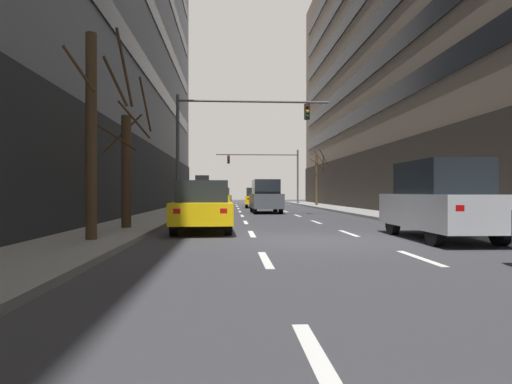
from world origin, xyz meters
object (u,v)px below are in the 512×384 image
at_px(taxi_driving_0, 256,198).
at_px(taxi_driving_1, 220,197).
at_px(taxi_driving_2, 202,207).
at_px(street_tree_0, 127,168).
at_px(car_parked_1, 440,201).
at_px(car_driving_3, 266,196).
at_px(street_tree_2, 317,177).
at_px(traffic_signal_1, 271,166).
at_px(street_tree_1, 92,132).
at_px(traffic_signal_0, 224,131).

distance_m(taxi_driving_0, taxi_driving_1, 4.58).
bearing_deg(taxi_driving_2, street_tree_0, 178.78).
bearing_deg(car_parked_1, taxi_driving_1, 103.43).
relative_size(car_driving_3, street_tree_2, 0.87).
height_order(traffic_signal_1, street_tree_1, traffic_signal_1).
height_order(taxi_driving_1, street_tree_2, street_tree_2).
bearing_deg(taxi_driving_0, car_driving_3, -89.83).
relative_size(taxi_driving_0, taxi_driving_2, 1.00).
distance_m(taxi_driving_2, traffic_signal_1, 30.96).
bearing_deg(taxi_driving_1, car_parked_1, -76.57).
bearing_deg(car_driving_3, car_parked_1, -77.00).
xyz_separation_m(taxi_driving_0, car_parked_1, (3.52, -24.09, 0.25)).
xyz_separation_m(taxi_driving_2, street_tree_1, (-2.45, -3.47, 1.94)).
relative_size(car_driving_3, street_tree_0, 0.90).
xyz_separation_m(street_tree_0, street_tree_1, (0.02, -3.52, 0.66)).
bearing_deg(car_driving_3, traffic_signal_1, 83.19).
distance_m(car_driving_3, street_tree_2, 12.70).
bearing_deg(street_tree_0, street_tree_1, -89.70).
bearing_deg(street_tree_2, taxi_driving_0, -157.58).
xyz_separation_m(taxi_driving_0, traffic_signal_1, (2.18, 9.08, 3.21)).
height_order(car_parked_1, traffic_signal_1, traffic_signal_1).
bearing_deg(car_driving_3, street_tree_1, -109.56).
bearing_deg(street_tree_1, street_tree_0, 90.30).
bearing_deg(traffic_signal_0, traffic_signal_1, 77.77).
bearing_deg(traffic_signal_0, car_driving_3, 54.52).
distance_m(car_parked_1, street_tree_0, 9.61).
xyz_separation_m(taxi_driving_0, traffic_signal_0, (-2.50, -12.53, 3.78)).
height_order(taxi_driving_0, traffic_signal_0, traffic_signal_0).
relative_size(car_parked_1, street_tree_0, 0.93).
relative_size(taxi_driving_0, street_tree_0, 0.94).
bearing_deg(street_tree_0, taxi_driving_2, -1.22).
height_order(taxi_driving_0, traffic_signal_1, traffic_signal_1).
relative_size(taxi_driving_2, traffic_signal_1, 0.52).
relative_size(taxi_driving_2, street_tree_2, 0.92).
bearing_deg(traffic_signal_0, street_tree_1, -104.11).
xyz_separation_m(taxi_driving_0, street_tree_1, (-5.57, -24.72, 1.95)).
bearing_deg(traffic_signal_0, street_tree_0, -109.58).
bearing_deg(street_tree_1, car_parked_1, 3.97).
height_order(taxi_driving_2, street_tree_1, street_tree_1).
xyz_separation_m(car_parked_1, traffic_signal_1, (-1.34, 33.18, 2.96)).
bearing_deg(taxi_driving_2, traffic_signal_1, 80.09).
bearing_deg(taxi_driving_1, street_tree_1, -95.11).
relative_size(car_driving_3, traffic_signal_0, 0.52).
relative_size(taxi_driving_1, traffic_signal_1, 0.53).
bearing_deg(taxi_driving_0, street_tree_1, -102.69).
bearing_deg(taxi_driving_0, taxi_driving_2, -98.35).
height_order(taxi_driving_0, street_tree_2, street_tree_2).
relative_size(car_driving_3, traffic_signal_1, 0.49).
bearing_deg(street_tree_1, street_tree_2, 67.54).
relative_size(taxi_driving_0, street_tree_1, 0.89).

